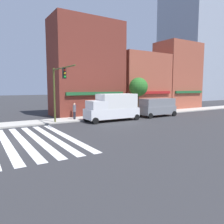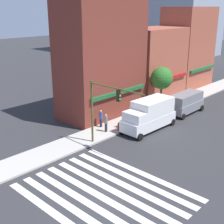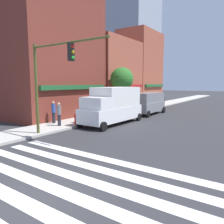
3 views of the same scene
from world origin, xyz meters
name	(u,v)px [view 3 (image 3 of 3)]	position (x,y,z in m)	size (l,w,h in m)	color
ground_plane	(38,194)	(0.00, 0.00, 0.00)	(200.00, 200.00, 0.00)	#2D2D30
crosswalk_stripes	(38,194)	(0.00, 0.00, 0.00)	(7.86, 10.80, 0.01)	silver
storefront_row	(105,65)	(19.37, 11.50, 5.70)	(26.83, 5.30, 12.74)	maroon
tower_distant	(128,6)	(56.35, 29.75, 26.66)	(15.74, 15.49, 53.32)	#939EAD
traffic_signal	(51,72)	(4.88, 4.97, 4.03)	(0.32, 5.75, 5.76)	#474C1E
box_truck_white	(113,105)	(11.00, 4.70, 1.59)	(6.25, 2.42, 3.04)	white
van_grey	(148,103)	(17.89, 4.70, 1.29)	(5.02, 2.22, 2.34)	slate
pedestrian_grey_coat	(59,114)	(7.37, 7.14, 1.07)	(0.32, 0.32, 1.77)	#23232D
pedestrian_blue_shirt	(54,112)	(7.92, 8.40, 1.07)	(0.32, 0.32, 1.77)	#23232D
fire_hydrant	(76,119)	(8.37, 6.40, 0.61)	(0.24, 0.24, 0.84)	red
street_tree	(122,79)	(16.97, 7.50, 3.83)	(2.56, 2.56, 4.98)	brown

